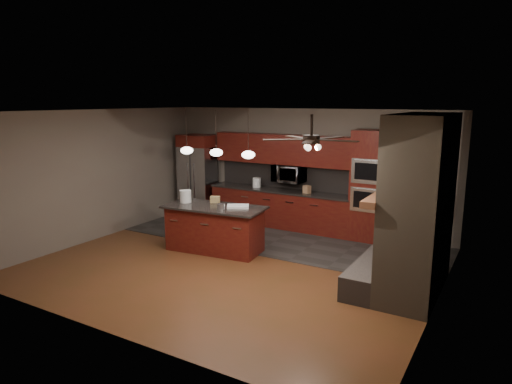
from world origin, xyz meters
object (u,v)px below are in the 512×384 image
Objects in this scene: refrigerator at (199,175)px; counter_box at (307,189)px; paint_can at (221,207)px; cardboard_box at (215,199)px; white_bucket at (186,196)px; microwave at (289,173)px; oven_tower at (371,186)px; paint_tray at (238,206)px; counter_bucket at (257,183)px; kitchen_island at (215,228)px.

refrigerator is 3.05m from counter_box.
cardboard_box is at bearing 135.63° from paint_can.
white_bucket is at bearing -59.05° from refrigerator.
refrigerator is 3.26m from paint_can.
counter_box is (0.51, -0.10, -0.31)m from microwave.
white_bucket is 1.45× the size of counter_box.
oven_tower is 15.03× the size of paint_can.
paint_tray is (1.18, 0.16, -0.11)m from white_bucket.
counter_box is at bearing 0.59° from refrigerator.
counter_bucket is at bearing 2.75° from refrigerator.
counter_bucket is (-0.85, -0.05, -0.29)m from microwave.
white_bucket reaches higher than cardboard_box.
microwave is 0.35× the size of refrigerator.
white_bucket is at bearing -99.49° from counter_bucket.
kitchen_island is 0.68m from paint_tray.
refrigerator is (-4.51, -0.07, -0.13)m from oven_tower.
microwave is 2.64m from white_bucket.
white_bucket is 1.12× the size of counter_bucket.
counter_bucket is at bearing 103.97° from paint_can.
refrigerator is 2.55m from white_bucket.
white_bucket is 2.30m from counter_bucket.
counter_bucket is at bearing 80.51° from white_bucket.
oven_tower is 3.92m from white_bucket.
kitchen_island is 10.64× the size of cardboard_box.
counter_bucket is at bearing 92.28° from kitchen_island.
microwave is at bearing 3.37° from counter_bucket.
paint_can is 2.48m from counter_bucket.
microwave is (-1.98, 0.06, 0.11)m from oven_tower.
refrigerator is at bearing -179.06° from oven_tower.
counter_bucket is (-0.15, 1.96, 0.03)m from cardboard_box.
cardboard_box is (-0.45, 0.44, 0.01)m from paint_can.
kitchen_island is 0.92m from white_bucket.
paint_tray is at bearing -69.22° from counter_bucket.
oven_tower is 3.28m from paint_can.
oven_tower is 13.61× the size of counter_box.
paint_can is at bearing -45.43° from refrigerator.
white_bucket is (-1.23, -2.32, -0.25)m from microwave.
refrigerator is 12.11× the size of counter_box.
counter_bucket is (-2.83, 0.01, -0.18)m from oven_tower.
counter_box is (-1.47, -0.04, -0.20)m from oven_tower.
oven_tower reaches higher than counter_box.
oven_tower reaches higher than kitchen_island.
counter_box is (1.02, 2.21, 0.52)m from kitchen_island.
microwave is 0.90m from counter_bucket.
kitchen_island is (2.03, -2.18, -0.59)m from refrigerator.
kitchen_island is 0.63m from cardboard_box.
refrigerator is at bearing 120.95° from white_bucket.
white_bucket reaches higher than counter_bucket.
cardboard_box is 0.87× the size of counter_bucket.
paint_tray is at bearing 55.20° from paint_can.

